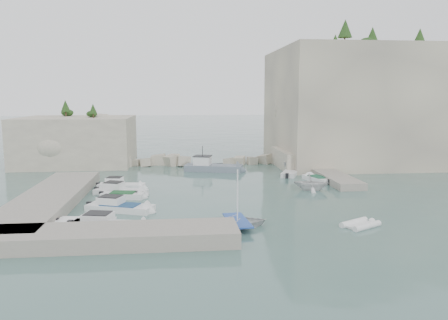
{
  "coord_description": "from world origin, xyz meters",
  "views": [
    {
      "loc": [
        -5.0,
        -41.76,
        9.97
      ],
      "look_at": [
        0.0,
        6.0,
        3.0
      ],
      "focal_mm": 35.0,
      "sensor_mm": 36.0,
      "label": 1
    }
  ],
  "objects": [
    {
      "name": "ground",
      "position": [
        0.0,
        0.0,
        0.0
      ],
      "size": [
        400.0,
        400.0,
        0.0
      ],
      "primitive_type": "plane",
      "color": "#476B65",
      "rests_on": "ground"
    },
    {
      "name": "cliff_east",
      "position": [
        23.0,
        23.0,
        8.5
      ],
      "size": [
        26.0,
        22.0,
        17.0
      ],
      "primitive_type": "cube",
      "color": "beige",
      "rests_on": "ground"
    },
    {
      "name": "cliff_terrace",
      "position": [
        13.0,
        18.0,
        1.25
      ],
      "size": [
        8.0,
        10.0,
        2.5
      ],
      "primitive_type": "cube",
      "color": "beige",
      "rests_on": "ground"
    },
    {
      "name": "outcrop_west",
      "position": [
        -20.0,
        25.0,
        3.5
      ],
      "size": [
        16.0,
        14.0,
        7.0
      ],
      "primitive_type": "cube",
      "color": "beige",
      "rests_on": "ground"
    },
    {
      "name": "quay_west",
      "position": [
        -17.0,
        -1.0,
        0.55
      ],
      "size": [
        5.0,
        24.0,
        1.1
      ],
      "primitive_type": "cube",
      "color": "#9E9689",
      "rests_on": "ground"
    },
    {
      "name": "quay_south",
      "position": [
        -10.0,
        -12.5,
        0.55
      ],
      "size": [
        18.0,
        4.0,
        1.1
      ],
      "primitive_type": "cube",
      "color": "#9E9689",
      "rests_on": "ground"
    },
    {
      "name": "ledge_east",
      "position": [
        13.5,
        10.0,
        0.4
      ],
      "size": [
        3.0,
        16.0,
        0.8
      ],
      "primitive_type": "cube",
      "color": "#9E9689",
      "rests_on": "ground"
    },
    {
      "name": "breakwater",
      "position": [
        -1.0,
        22.0,
        0.7
      ],
      "size": [
        28.0,
        3.0,
        1.4
      ],
      "primitive_type": "cube",
      "color": "beige",
      "rests_on": "ground"
    },
    {
      "name": "motorboat_a",
      "position": [
        -11.3,
        5.96,
        0.0
      ],
      "size": [
        5.7,
        2.47,
        1.4
      ],
      "primitive_type": null,
      "rotation": [
        0.0,
        0.0,
        -0.16
      ],
      "color": "white",
      "rests_on": "ground"
    },
    {
      "name": "motorboat_b",
      "position": [
        -10.98,
        2.97,
        0.0
      ],
      "size": [
        6.2,
        3.88,
        1.4
      ],
      "primitive_type": null,
      "rotation": [
        0.0,
        0.0,
        -0.36
      ],
      "color": "silver",
      "rests_on": "ground"
    },
    {
      "name": "motorboat_c",
      "position": [
        -10.59,
        1.34,
        0.0
      ],
      "size": [
        4.82,
        2.44,
        0.7
      ],
      "primitive_type": null,
      "rotation": [
        0.0,
        0.0,
        -0.17
      ],
      "color": "silver",
      "rests_on": "ground"
    },
    {
      "name": "motorboat_d",
      "position": [
        -10.21,
        -3.6,
        0.0
      ],
      "size": [
        6.79,
        4.1,
        1.4
      ],
      "primitive_type": null,
      "rotation": [
        0.0,
        0.0,
        -0.36
      ],
      "color": "white",
      "rests_on": "ground"
    },
    {
      "name": "motorboat_e",
      "position": [
        -12.3,
        -8.15,
        0.0
      ],
      "size": [
        5.05,
        2.65,
        0.7
      ],
      "primitive_type": null,
      "rotation": [
        0.0,
        0.0,
        -0.15
      ],
      "color": "white",
      "rests_on": "ground"
    },
    {
      "name": "motorboat_f",
      "position": [
        -10.27,
        -9.18,
        0.0
      ],
      "size": [
        6.9,
        3.37,
        1.4
      ],
      "primitive_type": null,
      "rotation": [
        0.0,
        0.0,
        -0.22
      ],
      "color": "silver",
      "rests_on": "ground"
    },
    {
      "name": "rowboat",
      "position": [
        -0.56,
        -9.34,
        0.0
      ],
      "size": [
        4.95,
        3.74,
        0.97
      ],
      "primitive_type": "imported",
      "rotation": [
        0.0,
        0.0,
        1.66
      ],
      "color": "silver",
      "rests_on": "ground"
    },
    {
      "name": "inflatable_dinghy",
      "position": [
        8.92,
        -10.31,
        0.0
      ],
      "size": [
        3.57,
        2.95,
        0.44
      ],
      "primitive_type": null,
      "rotation": [
        0.0,
        0.0,
        0.51
      ],
      "color": "white",
      "rests_on": "ground"
    },
    {
      "name": "tender_east_a",
      "position": [
        9.11,
        3.05,
        0.0
      ],
      "size": [
        4.39,
        4.02,
        1.95
      ],
      "primitive_type": "imported",
      "rotation": [
        0.0,
        0.0,
        1.32
      ],
      "color": "silver",
      "rests_on": "ground"
    },
    {
      "name": "tender_east_b",
      "position": [
        11.4,
        7.73,
        0.0
      ],
      "size": [
        3.02,
        4.98,
        0.7
      ],
      "primitive_type": null,
      "rotation": [
        0.0,
        0.0,
        1.89
      ],
      "color": "white",
      "rests_on": "ground"
    },
    {
      "name": "tender_east_c",
      "position": [
        9.24,
        12.25,
        0.0
      ],
      "size": [
        3.67,
        5.44,
        0.7
      ],
      "primitive_type": null,
      "rotation": [
        0.0,
        0.0,
        1.15
      ],
      "color": "silver",
      "rests_on": "ground"
    },
    {
      "name": "tender_east_d",
      "position": [
        11.13,
        13.86,
        0.0
      ],
      "size": [
        4.88,
        2.21,
        1.83
      ],
      "primitive_type": "imported",
      "rotation": [
        0.0,
        0.0,
        1.48
      ],
      "color": "white",
      "rests_on": "ground"
    },
    {
      "name": "work_boat",
      "position": [
        -0.32,
        16.32,
        0.0
      ],
      "size": [
        8.81,
        4.69,
        2.2
      ],
      "primitive_type": null,
      "rotation": [
        0.0,
        0.0,
        -0.27
      ],
      "color": "slate",
      "rests_on": "ground"
    },
    {
      "name": "rowboat_mast",
      "position": [
        -0.56,
        -9.34,
        2.58
      ],
      "size": [
        0.1,
        0.1,
        4.2
      ],
      "primitive_type": "cylinder",
      "color": "white",
      "rests_on": "rowboat"
    },
    {
      "name": "vegetation",
      "position": [
        17.83,
        24.4,
        17.93
      ],
      "size": [
        53.48,
        13.88,
        13.4
      ],
      "color": "#1E4219",
      "rests_on": "ground"
    }
  ]
}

